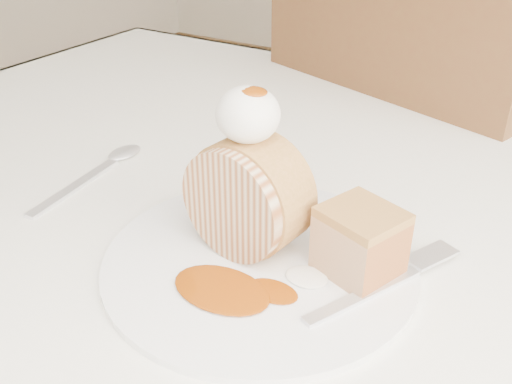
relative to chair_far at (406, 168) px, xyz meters
The scene contains 10 objects.
table 0.45m from the chair_far, 85.39° to the right, with size 1.40×0.90×0.75m.
chair_far is the anchor object (origin of this frame).
plate 0.64m from the chair_far, 86.10° to the right, with size 0.29×0.29×0.01m, color white.
roulade_slice 0.64m from the chair_far, 87.93° to the right, with size 0.11×0.11×0.06m, color #CAB38D.
cake_chunk 0.63m from the chair_far, 77.82° to the right, with size 0.06×0.06×0.05m, color #AD7541.
whipped_cream 0.67m from the chair_far, 88.05° to the right, with size 0.06×0.06×0.05m, color white.
caramel_drizzle 0.69m from the chair_far, 87.66° to the right, with size 0.03×0.02×0.01m, color #853605.
caramel_pool 0.69m from the chair_far, 86.67° to the right, with size 0.09×0.06×0.00m, color #853605, non-canonical shape.
fork 0.65m from the chair_far, 76.72° to the right, with size 0.02×0.17×0.00m, color silver.
spoon 0.66m from the chair_far, 109.59° to the right, with size 0.03×0.18×0.00m, color silver.
Camera 1 is at (0.23, -0.33, 1.07)m, focal length 40.00 mm.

